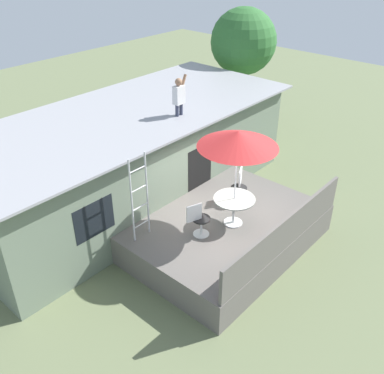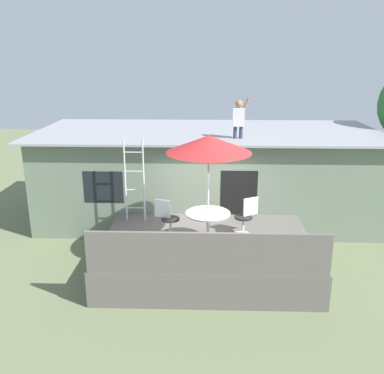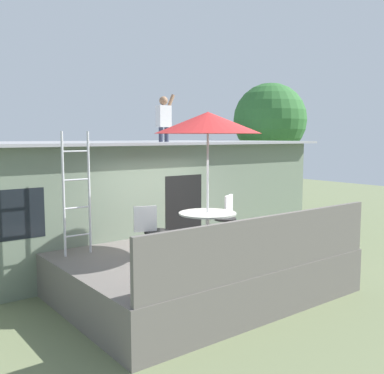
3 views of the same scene
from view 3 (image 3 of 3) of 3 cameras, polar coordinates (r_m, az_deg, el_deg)
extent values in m
plane|color=#66704C|center=(8.69, 0.80, -13.13)|extent=(40.00, 40.00, 0.00)
cube|color=slate|center=(11.34, -10.56, -1.53)|extent=(10.00, 4.00, 2.72)
cube|color=#99999E|center=(11.24, -10.71, 5.51)|extent=(10.50, 4.50, 0.06)
cube|color=black|center=(8.45, -21.72, -3.29)|extent=(1.10, 0.03, 0.90)
cube|color=black|center=(10.16, -1.07, -4.13)|extent=(1.00, 0.03, 2.00)
cube|color=#605B56|center=(8.57, 0.80, -10.61)|extent=(4.96, 3.63, 0.80)
cube|color=#605B56|center=(7.10, 9.76, -7.19)|extent=(4.86, 0.08, 0.90)
cylinder|color=silver|center=(8.27, 1.96, -8.25)|extent=(0.48, 0.48, 0.03)
cylinder|color=silver|center=(8.19, 1.97, -5.84)|extent=(0.07, 0.07, 0.71)
cylinder|color=#999E93|center=(8.12, 1.98, -3.36)|extent=(1.04, 1.04, 0.03)
cylinder|color=silver|center=(8.05, 1.99, -0.06)|extent=(0.04, 0.04, 2.40)
cone|color=red|center=(8.01, 2.02, 8.14)|extent=(1.90, 1.90, 0.38)
cylinder|color=silver|center=(8.13, -15.96, -0.95)|extent=(0.04, 0.04, 2.20)
cylinder|color=silver|center=(8.32, -12.89, -0.71)|extent=(0.04, 0.04, 2.20)
cylinder|color=silver|center=(8.35, -14.26, -5.94)|extent=(0.48, 0.03, 0.03)
cylinder|color=silver|center=(8.25, -14.36, -2.55)|extent=(0.48, 0.03, 0.03)
cylinder|color=silver|center=(8.19, -14.45, 0.91)|extent=(0.48, 0.03, 0.03)
cylinder|color=silver|center=(8.16, -14.55, 4.40)|extent=(0.48, 0.03, 0.03)
cylinder|color=#33384C|center=(10.55, -3.96, 6.65)|extent=(0.10, 0.10, 0.34)
cylinder|color=#33384C|center=(10.64, -3.24, 6.65)|extent=(0.10, 0.10, 0.34)
cube|color=silver|center=(10.60, -3.62, 8.92)|extent=(0.32, 0.20, 0.50)
sphere|color=#997051|center=(10.62, -3.63, 10.86)|extent=(0.20, 0.20, 0.20)
cylinder|color=#997051|center=(10.72, -2.82, 10.50)|extent=(0.26, 0.08, 0.44)
cylinder|color=silver|center=(7.99, -4.47, -8.82)|extent=(0.40, 0.40, 0.02)
cylinder|color=silver|center=(7.94, -4.48, -7.28)|extent=(0.06, 0.06, 0.44)
cylinder|color=black|center=(7.89, -4.50, -5.66)|extent=(0.44, 0.44, 0.04)
cube|color=silver|center=(7.80, -5.94, -4.02)|extent=(0.39, 0.17, 0.44)
cylinder|color=silver|center=(9.17, 4.22, -6.84)|extent=(0.40, 0.40, 0.02)
cylinder|color=silver|center=(9.12, 4.24, -5.49)|extent=(0.06, 0.06, 0.44)
cylinder|color=black|center=(9.07, 4.25, -4.07)|extent=(0.44, 0.44, 0.04)
cube|color=silver|center=(9.22, 4.67, -2.39)|extent=(0.37, 0.23, 0.44)
cylinder|color=brown|center=(16.14, 9.71, 1.27)|extent=(0.27, 0.27, 2.98)
sphere|color=#2D662D|center=(16.09, 9.85, 8.38)|extent=(2.54, 2.54, 2.54)
camera|label=1|loc=(5.09, -115.62, 57.90)|focal=40.70mm
camera|label=2|loc=(6.22, 85.33, 20.50)|focal=39.78mm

